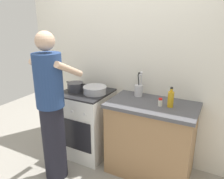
# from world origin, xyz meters

# --- Properties ---
(ground) EXTENTS (6.00, 6.00, 0.00)m
(ground) POSITION_xyz_m (0.00, 0.00, 0.00)
(ground) COLOR gray
(back_wall) EXTENTS (3.20, 0.10, 2.50)m
(back_wall) POSITION_xyz_m (0.20, 0.50, 1.25)
(back_wall) COLOR silver
(back_wall) RESTS_ON ground
(countertop) EXTENTS (1.00, 0.60, 0.90)m
(countertop) POSITION_xyz_m (0.55, 0.15, 0.45)
(countertop) COLOR #99724C
(countertop) RESTS_ON ground
(stove_range) EXTENTS (0.60, 0.62, 0.90)m
(stove_range) POSITION_xyz_m (-0.35, 0.15, 0.45)
(stove_range) COLOR white
(stove_range) RESTS_ON ground
(pot) EXTENTS (0.27, 0.21, 0.11)m
(pot) POSITION_xyz_m (-0.49, 0.11, 0.96)
(pot) COLOR #38383D
(pot) RESTS_ON stove_range
(mixing_bowl) EXTENTS (0.30, 0.30, 0.10)m
(mixing_bowl) POSITION_xyz_m (-0.21, 0.15, 0.95)
(mixing_bowl) COLOR #B7B7BC
(mixing_bowl) RESTS_ON stove_range
(utensil_crock) EXTENTS (0.10, 0.10, 0.31)m
(utensil_crock) POSITION_xyz_m (0.32, 0.32, 0.99)
(utensil_crock) COLOR silver
(utensil_crock) RESTS_ON countertop
(spice_bottle) EXTENTS (0.04, 0.04, 0.09)m
(spice_bottle) POSITION_xyz_m (0.64, 0.12, 0.94)
(spice_bottle) COLOR silver
(spice_bottle) RESTS_ON countertop
(oil_bottle) EXTENTS (0.06, 0.06, 0.22)m
(oil_bottle) POSITION_xyz_m (0.75, 0.15, 0.99)
(oil_bottle) COLOR gold
(oil_bottle) RESTS_ON countertop
(person) EXTENTS (0.41, 0.50, 1.70)m
(person) POSITION_xyz_m (-0.41, -0.43, 0.86)
(person) COLOR black
(person) RESTS_ON ground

